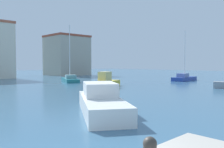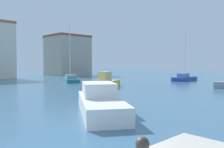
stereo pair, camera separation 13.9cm
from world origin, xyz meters
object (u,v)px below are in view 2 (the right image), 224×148
object	(u,v)px
motorboat_white_center_channel	(100,102)
sailboat_teal_inner_mooring	(70,79)
motorboat_yellow_outer_mooring	(106,82)
sailboat_blue_mid_harbor	(184,78)

from	to	relation	value
motorboat_white_center_channel	sailboat_teal_inner_mooring	bearing A→B (deg)	60.79
sailboat_teal_inner_mooring	motorboat_yellow_outer_mooring	bearing A→B (deg)	-98.12
motorboat_yellow_outer_mooring	motorboat_white_center_channel	world-z (taller)	motorboat_yellow_outer_mooring
sailboat_teal_inner_mooring	motorboat_white_center_channel	xyz separation A→B (m)	(-12.03, -21.51, 0.21)
motorboat_white_center_channel	motorboat_yellow_outer_mooring	bearing A→B (deg)	46.73
sailboat_blue_mid_harbor	motorboat_white_center_channel	distance (m)	29.40
sailboat_blue_mid_harbor	sailboat_teal_inner_mooring	bearing A→B (deg)	143.92
sailboat_teal_inner_mooring	sailboat_blue_mid_harbor	distance (m)	19.24
sailboat_teal_inner_mooring	motorboat_white_center_channel	size ratio (longest dim) A/B	1.26
sailboat_blue_mid_harbor	motorboat_white_center_channel	size ratio (longest dim) A/B	1.20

